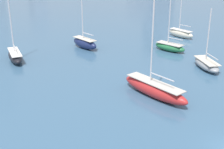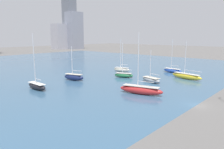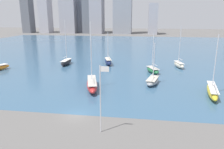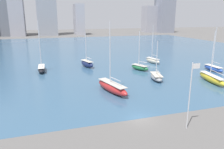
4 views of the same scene
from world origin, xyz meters
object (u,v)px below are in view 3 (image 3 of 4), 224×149
at_px(sailboat_red, 92,84).
at_px(sailboat_gray, 153,81).
at_px(sailboat_navy, 108,61).
at_px(sailboat_yellow, 212,91).
at_px(sailboat_cream, 179,64).
at_px(flag_pole, 101,97).
at_px(sailboat_black, 66,62).
at_px(sailboat_green, 153,70).

height_order(sailboat_red, sailboat_gray, sailboat_red).
height_order(sailboat_navy, sailboat_gray, sailboat_navy).
distance_m(sailboat_yellow, sailboat_cream, 24.40).
height_order(flag_pole, sailboat_navy, sailboat_navy).
bearing_deg(sailboat_navy, sailboat_black, 172.15).
relative_size(sailboat_black, sailboat_navy, 1.36).
distance_m(sailboat_black, sailboat_cream, 35.83).
bearing_deg(sailboat_cream, sailboat_yellow, -96.41).
relative_size(sailboat_yellow, sailboat_gray, 1.26).
height_order(sailboat_black, sailboat_cream, sailboat_black).
xyz_separation_m(flag_pole, sailboat_yellow, (19.35, 17.27, -4.22)).
distance_m(sailboat_green, sailboat_gray, 10.81).
distance_m(flag_pole, sailboat_yellow, 26.28).
relative_size(flag_pole, sailboat_navy, 0.90).
xyz_separation_m(sailboat_yellow, sailboat_red, (-24.84, 0.47, 0.11)).
bearing_deg(sailboat_yellow, sailboat_gray, 163.53).
distance_m(flag_pole, sailboat_cream, 44.81).
height_order(sailboat_yellow, sailboat_red, sailboat_red).
bearing_deg(sailboat_yellow, sailboat_navy, 145.24).
height_order(sailboat_green, sailboat_navy, sailboat_green).
relative_size(sailboat_green, sailboat_red, 0.78).
relative_size(flag_pole, sailboat_gray, 0.99).
relative_size(sailboat_yellow, sailboat_red, 0.84).
distance_m(sailboat_black, sailboat_red, 26.55).
bearing_deg(flag_pole, sailboat_green, 76.46).
height_order(sailboat_navy, sailboat_cream, sailboat_cream).
relative_size(sailboat_yellow, sailboat_navy, 1.16).
bearing_deg(sailboat_green, sailboat_yellow, -78.06).
bearing_deg(sailboat_navy, sailboat_red, -105.36).
xyz_separation_m(sailboat_black, sailboat_green, (27.60, -6.46, -0.10)).
relative_size(sailboat_green, sailboat_gray, 1.17).
bearing_deg(sailboat_gray, sailboat_green, 101.70).
relative_size(sailboat_black, sailboat_cream, 1.13).
bearing_deg(sailboat_green, sailboat_cream, 20.79).
height_order(sailboat_green, sailboat_red, sailboat_red).
height_order(flag_pole, sailboat_gray, sailboat_gray).
xyz_separation_m(flag_pole, sailboat_red, (-5.49, 17.74, -4.11)).
bearing_deg(sailboat_yellow, sailboat_red, -171.03).
xyz_separation_m(flag_pole, sailboat_cream, (16.38, 41.49, -4.21)).
bearing_deg(sailboat_gray, sailboat_black, 161.58).
distance_m(flag_pole, sailboat_red, 19.02).
distance_m(sailboat_cream, sailboat_gray, 20.35).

